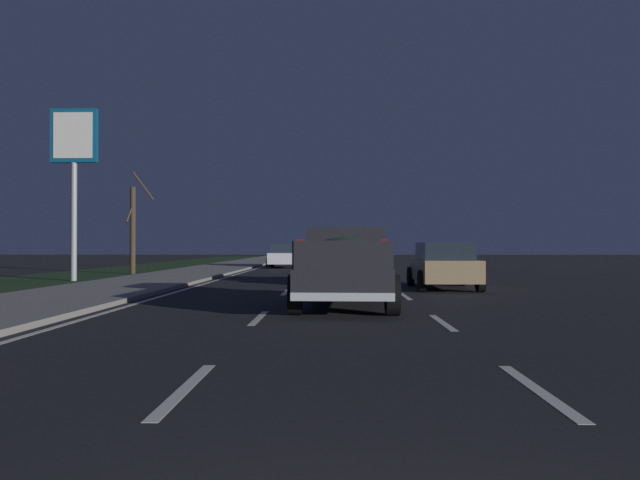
# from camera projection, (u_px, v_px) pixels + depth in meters

# --- Properties ---
(ground) EXTENTS (144.00, 144.00, 0.00)m
(ground) POSITION_uv_depth(u_px,v_px,m) (340.00, 277.00, 28.81)
(ground) COLOR black
(sidewalk_shoulder) EXTENTS (108.00, 4.00, 0.12)m
(sidewalk_shoulder) POSITION_uv_depth(u_px,v_px,m) (180.00, 275.00, 28.98)
(sidewalk_shoulder) COLOR gray
(sidewalk_shoulder) RESTS_ON ground
(grass_verge) EXTENTS (108.00, 6.00, 0.01)m
(grass_verge) POSITION_uv_depth(u_px,v_px,m) (75.00, 276.00, 29.09)
(grass_verge) COLOR #1E3819
(grass_verge) RESTS_ON ground
(lane_markings) EXTENTS (108.00, 7.04, 0.01)m
(lane_markings) POSITION_uv_depth(u_px,v_px,m) (279.00, 274.00, 31.93)
(lane_markings) COLOR silver
(lane_markings) RESTS_ON ground
(pickup_truck) EXTENTS (5.49, 2.41, 1.87)m
(pickup_truck) POSITION_uv_depth(u_px,v_px,m) (345.00, 265.00, 14.59)
(pickup_truck) COLOR #232328
(pickup_truck) RESTS_ON ground
(sedan_white) EXTENTS (4.42, 2.05, 1.54)m
(sedan_white) POSITION_uv_depth(u_px,v_px,m) (284.00, 256.00, 40.42)
(sedan_white) COLOR silver
(sedan_white) RESTS_ON ground
(sedan_blue) EXTENTS (4.44, 2.10, 1.54)m
(sedan_blue) POSITION_uv_depth(u_px,v_px,m) (347.00, 263.00, 23.70)
(sedan_blue) COLOR navy
(sedan_blue) RESTS_ON ground
(sedan_tan) EXTENTS (4.42, 2.05, 1.54)m
(sedan_tan) POSITION_uv_depth(u_px,v_px,m) (443.00, 265.00, 20.57)
(sedan_tan) COLOR #9E845B
(sedan_tan) RESTS_ON ground
(gas_price_sign) EXTENTS (0.27, 1.90, 7.03)m
(gas_price_sign) POSITION_uv_depth(u_px,v_px,m) (74.00, 151.00, 25.31)
(gas_price_sign) COLOR #99999E
(gas_price_sign) RESTS_ON ground
(bare_tree_far) EXTENTS (1.52, 1.42, 5.23)m
(bare_tree_far) POSITION_uv_depth(u_px,v_px,m) (133.00, 227.00, 31.60)
(bare_tree_far) COLOR #423323
(bare_tree_far) RESTS_ON ground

